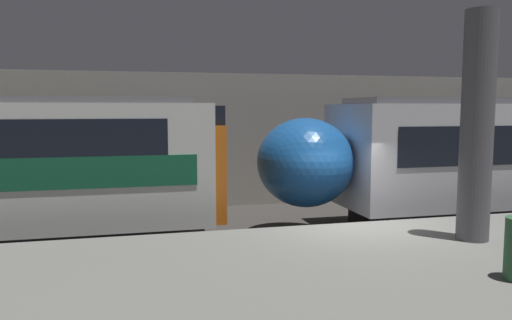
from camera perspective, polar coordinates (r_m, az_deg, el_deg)
name	(u,v)px	position (r m, az deg, el deg)	size (l,w,h in m)	color
ground_plane	(355,269)	(10.68, 11.30, -12.08)	(120.00, 120.00, 0.00)	#33302D
platform	(425,287)	(8.48, 18.74, -13.62)	(40.00, 4.95, 0.97)	slate
station_rear_barrier	(264,140)	(17.01, 0.98, 2.34)	(50.00, 0.15, 4.44)	#9E998E
support_pillar_near	(477,127)	(9.44, 23.94, 3.48)	(0.55, 0.55, 3.97)	#56565B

